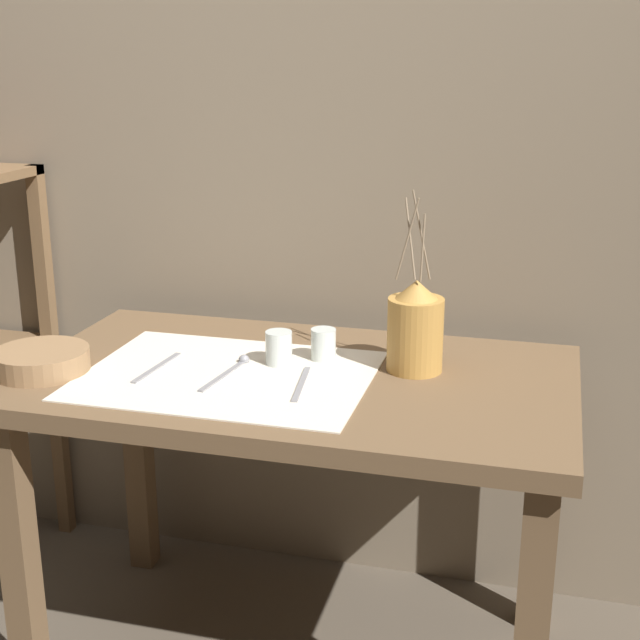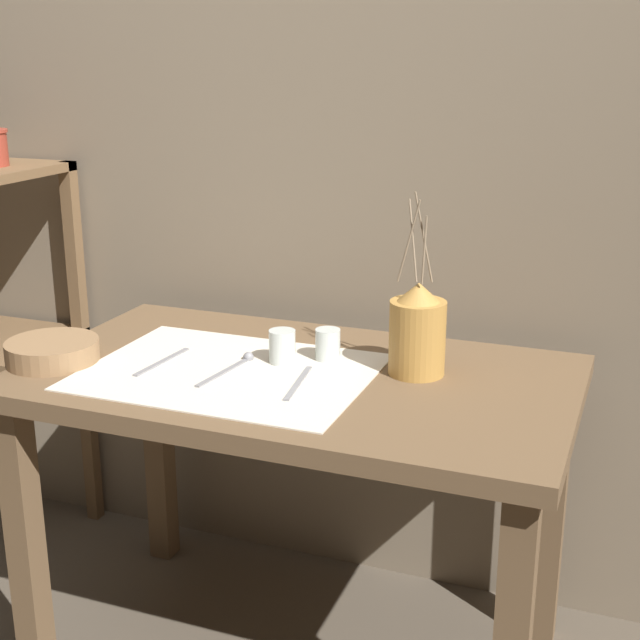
{
  "view_description": "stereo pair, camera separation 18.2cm",
  "coord_description": "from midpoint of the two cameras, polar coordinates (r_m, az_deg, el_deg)",
  "views": [
    {
      "loc": [
        0.51,
        -1.68,
        1.36
      ],
      "look_at": [
        0.05,
        0.0,
        0.83
      ],
      "focal_mm": 50.0,
      "sensor_mm": 36.0,
      "label": 1
    },
    {
      "loc": [
        0.68,
        -1.62,
        1.36
      ],
      "look_at": [
        0.05,
        0.0,
        0.83
      ],
      "focal_mm": 50.0,
      "sensor_mm": 36.0,
      "label": 2
    }
  ],
  "objects": [
    {
      "name": "stone_wall_back",
      "position": [
        2.19,
        -0.73,
        12.84
      ],
      "size": [
        7.0,
        0.06,
        2.4
      ],
      "color": "#7A6B56",
      "rests_on": "ground_plane"
    },
    {
      "name": "wooden_table",
      "position": [
        1.91,
        -4.31,
        -6.34
      ],
      "size": [
        1.16,
        0.67,
        0.71
      ],
      "color": "brown",
      "rests_on": "ground_plane"
    },
    {
      "name": "linen_cloth",
      "position": [
        1.87,
        -8.71,
        -3.55
      ],
      "size": [
        0.59,
        0.45,
        0.0
      ],
      "color": "beige",
      "rests_on": "wooden_table"
    },
    {
      "name": "pitcher_with_flowers",
      "position": [
        1.86,
        3.35,
        -0.61
      ],
      "size": [
        0.12,
        0.12,
        0.38
      ],
      "color": "#B7843D",
      "rests_on": "wooden_table"
    },
    {
      "name": "wooden_bowl",
      "position": [
        1.98,
        -19.94,
        -2.51
      ],
      "size": [
        0.2,
        0.2,
        0.05
      ],
      "color": "#8E6B47",
      "rests_on": "wooden_table"
    },
    {
      "name": "glass_tumbler_near",
      "position": [
        1.91,
        -5.39,
        -1.82
      ],
      "size": [
        0.06,
        0.06,
        0.07
      ],
      "color": "silver",
      "rests_on": "wooden_table"
    },
    {
      "name": "glass_tumbler_far",
      "position": [
        1.93,
        -2.48,
        -1.6
      ],
      "size": [
        0.05,
        0.05,
        0.07
      ],
      "color": "silver",
      "rests_on": "wooden_table"
    },
    {
      "name": "knife_center",
      "position": [
        1.93,
        -13.09,
        -3.03
      ],
      "size": [
        0.03,
        0.19,
        0.0
      ],
      "color": "gray",
      "rests_on": "wooden_table"
    },
    {
      "name": "spoon_outer",
      "position": [
        1.9,
        -8.14,
        -2.98
      ],
      "size": [
        0.04,
        0.2,
        0.02
      ],
      "color": "gray",
      "rests_on": "wooden_table"
    },
    {
      "name": "fork_inner",
      "position": [
        1.8,
        -4.11,
        -4.14
      ],
      "size": [
        0.04,
        0.19,
        0.0
      ],
      "color": "gray",
      "rests_on": "wooden_table"
    }
  ]
}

